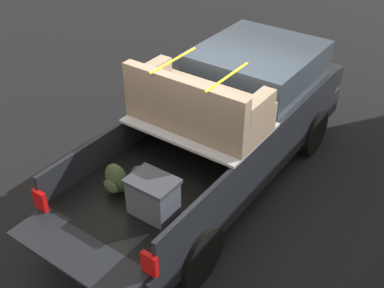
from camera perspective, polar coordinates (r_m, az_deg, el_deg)
name	(u,v)px	position (r m, az deg, el deg)	size (l,w,h in m)	color
ground_plane	(213,182)	(7.87, 2.54, -4.60)	(40.00, 40.00, 0.00)	black
pickup_truck	(228,121)	(7.56, 4.32, 2.70)	(6.05, 2.06, 2.23)	black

